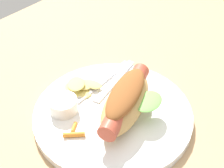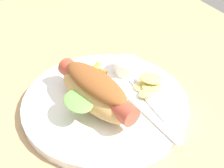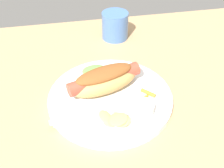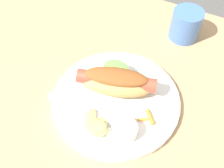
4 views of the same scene
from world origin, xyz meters
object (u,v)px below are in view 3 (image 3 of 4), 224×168
sauce_ramekin (142,109)px  carrot_garnish (147,94)px  knife (83,114)px  drinking_cup (115,26)px  plate (109,98)px  fork (90,119)px  hot_dog (104,80)px  chips_pile (115,119)px

sauce_ramekin → carrot_garnish: size_ratio=1.31×
knife → drinking_cup: 36.84cm
plate → fork: (-5.39, -6.88, 1.00)cm
hot_dog → knife: (-6.00, -7.26, -3.10)cm
sauce_ramekin → carrot_garnish: (3.04, 5.60, -0.93)cm
hot_dog → fork: (-4.71, -9.04, -3.08)cm
plate → hot_dog: hot_dog is taller
plate → carrot_garnish: (8.98, -1.55, 1.22)cm
carrot_garnish → drinking_cup: (-1.66, 30.44, 2.20)cm
sauce_ramekin → chips_pile: (-6.19, -1.42, -0.33)cm
fork → carrot_garnish: 15.33cm
carrot_garnish → hot_dog: bearing=159.0°
hot_dog → knife: bearing=-146.7°
fork → knife: bearing=125.0°
knife → chips_pile: 7.36cm
carrot_garnish → plate: bearing=170.2°
hot_dog → fork: 10.65cm
fork → hot_dog: bearing=61.7°
fork → drinking_cup: size_ratio=1.93×
knife → plate: bearing=28.1°
fork → chips_pile: 5.48cm
hot_dog → chips_pile: (0.44, -10.73, -2.26)cm
plate → hot_dog: size_ratio=1.63×
chips_pile → hot_dog: bearing=92.3°
sauce_ramekin → knife: sauce_ramekin is taller
hot_dog → carrot_garnish: size_ratio=4.54×
plate → knife: size_ratio=1.98×
plate → fork: 8.79cm
fork → carrot_garnish: carrot_garnish is taller
plate → fork: fork is taller
drinking_cup → plate: bearing=-104.2°
knife → sauce_ramekin: bearing=-18.5°
chips_pile → drinking_cup: size_ratio=0.86×
hot_dog → knife: size_ratio=1.22×
chips_pile → fork: bearing=161.8°
hot_dog → drinking_cup: drinking_cup is taller
sauce_ramekin → fork: sauce_ramekin is taller
plate → knife: 8.46cm
plate → hot_dog: (-0.68, 2.16, 4.08)cm
plate → fork: size_ratio=1.80×
sauce_ramekin → fork: bearing=178.6°
plate → carrot_garnish: size_ratio=7.40×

